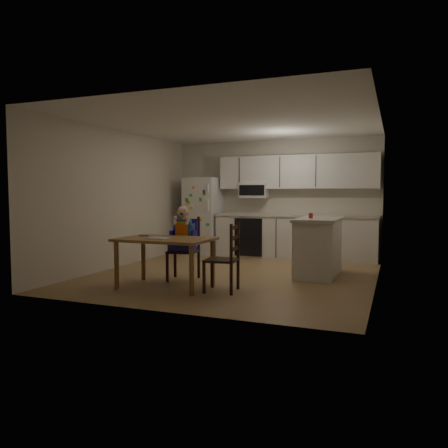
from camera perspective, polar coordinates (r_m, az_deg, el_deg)
room at (r=7.70m, az=2.64°, el=3.25°), size 4.52×5.01×2.51m
refrigerator at (r=9.84m, az=-2.75°, el=1.09°), size 0.72×0.70×1.70m
kitchen_run at (r=9.27m, az=9.11°, el=1.03°), size 3.37×0.62×2.15m
kitchen_island at (r=7.35m, az=12.23°, el=-2.90°), size 0.67×1.28×0.95m
red_cup at (r=7.28m, az=11.26°, el=1.09°), size 0.07×0.07×0.09m
dining_table at (r=6.32m, az=-7.69°, el=-2.70°), size 1.33×0.85×0.71m
napkin at (r=6.25m, az=-8.51°, el=-1.84°), size 0.29×0.25×0.01m
toddler_spoon at (r=6.60m, az=-10.53°, el=-1.53°), size 0.12×0.06×0.02m
chair_booster at (r=6.85m, az=-5.24°, el=-1.46°), size 0.51×0.51×1.16m
chair_side at (r=5.98m, az=0.53°, el=-3.81°), size 0.46×0.46×0.95m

